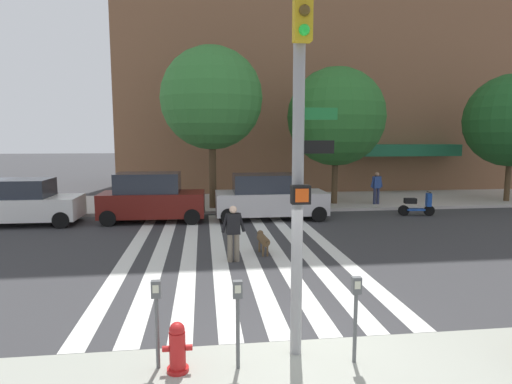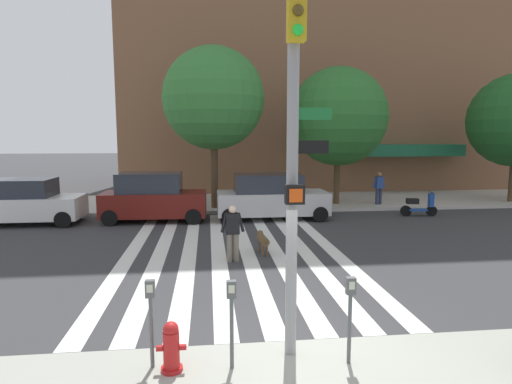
{
  "view_description": "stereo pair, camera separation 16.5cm",
  "coord_description": "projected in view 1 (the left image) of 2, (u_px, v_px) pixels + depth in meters",
  "views": [
    {
      "loc": [
        -1.64,
        -6.78,
        3.62
      ],
      "look_at": [
        0.05,
        6.73,
        1.83
      ],
      "focal_mm": 30.06,
      "sensor_mm": 36.0,
      "label": 1
    },
    {
      "loc": [
        -1.47,
        -6.8,
        3.62
      ],
      "look_at": [
        0.05,
        6.73,
        1.83
      ],
      "focal_mm": 30.06,
      "sensor_mm": 36.0,
      "label": 2
    }
  ],
  "objects": [
    {
      "name": "parking_meter_curbside",
      "position": [
        356.0,
        307.0,
        6.5
      ],
      "size": [
        0.14,
        0.11,
        1.36
      ],
      "color": "#515456",
      "rests_on": "sidewalk_near"
    },
    {
      "name": "traffic_light_pole",
      "position": [
        299.0,
        142.0,
        6.42
      ],
      "size": [
        0.74,
        0.46,
        5.8
      ],
      "color": "gray",
      "rests_on": "sidewalk_near"
    },
    {
      "name": "ground_plane",
      "position": [
        255.0,
        250.0,
        13.71
      ],
      "size": [
        160.0,
        160.0,
        0.0
      ],
      "primitive_type": "plane",
      "color": "#353538"
    },
    {
      "name": "pedestrian_bystander",
      "position": [
        377.0,
        186.0,
        21.82
      ],
      "size": [
        0.71,
        0.31,
        1.64
      ],
      "color": "#282D4C",
      "rests_on": "sidewalk_far"
    },
    {
      "name": "dog_on_leash",
      "position": [
        263.0,
        240.0,
        13.21
      ],
      "size": [
        0.32,
        1.15,
        0.65
      ],
      "color": "brown",
      "rests_on": "ground_plane"
    },
    {
      "name": "parked_car_near_curb",
      "position": [
        23.0,
        203.0,
        17.47
      ],
      "size": [
        4.38,
        2.05,
        1.88
      ],
      "color": "silver",
      "rests_on": "ground_plane"
    },
    {
      "name": "street_tree_further",
      "position": [
        512.0,
        121.0,
        22.51
      ],
      "size": [
        4.85,
        4.85,
        6.7
      ],
      "color": "#4C3823",
      "rests_on": "sidewalk_far"
    },
    {
      "name": "parked_scooter",
      "position": [
        417.0,
        205.0,
        19.46
      ],
      "size": [
        1.63,
        0.56,
        1.11
      ],
      "color": "black",
      "rests_on": "ground_plane"
    },
    {
      "name": "street_tree_middle",
      "position": [
        336.0,
        117.0,
        21.62
      ],
      "size": [
        4.95,
        4.95,
        6.9
      ],
      "color": "#4C3823",
      "rests_on": "sidewalk_far"
    },
    {
      "name": "pedestrian_dog_walker",
      "position": [
        233.0,
        230.0,
        12.29
      ],
      "size": [
        0.71,
        0.27,
        1.64
      ],
      "color": "#6B6051",
      "rests_on": "ground_plane"
    },
    {
      "name": "sidewalk_far",
      "position": [
        234.0,
        202.0,
        23.01
      ],
      "size": [
        80.0,
        6.0,
        0.15
      ],
      "primitive_type": "cube",
      "color": "#B6AEA7",
      "rests_on": "ground_plane"
    },
    {
      "name": "parked_car_third_in_line",
      "position": [
        270.0,
        197.0,
        18.71
      ],
      "size": [
        4.8,
        2.05,
        1.97
      ],
      "color": "#BDB9BA",
      "rests_on": "ground_plane"
    },
    {
      "name": "street_tree_nearest",
      "position": [
        212.0,
        99.0,
        20.19
      ],
      "size": [
        4.84,
        4.84,
        7.65
      ],
      "color": "#4C3823",
      "rests_on": "sidewalk_far"
    },
    {
      "name": "fire_hydrant",
      "position": [
        177.0,
        348.0,
        6.31
      ],
      "size": [
        0.44,
        0.32,
        0.76
      ],
      "color": "#B21A1B",
      "rests_on": "sidewalk_near"
    },
    {
      "name": "parking_meter_second_along",
      "position": [
        238.0,
        312.0,
        6.33
      ],
      "size": [
        0.14,
        0.11,
        1.36
      ],
      "color": "#515456",
      "rests_on": "sidewalk_near"
    },
    {
      "name": "parking_meter_third_along",
      "position": [
        157.0,
        312.0,
        6.34
      ],
      "size": [
        0.14,
        0.11,
        1.36
      ],
      "color": "#515456",
      "rests_on": "sidewalk_near"
    },
    {
      "name": "parked_car_behind_first",
      "position": [
        152.0,
        198.0,
        18.09
      ],
      "size": [
        4.37,
        1.98,
        2.08
      ],
      "color": "#5C1611",
      "rests_on": "ground_plane"
    },
    {
      "name": "crosswalk_stripes",
      "position": [
        233.0,
        250.0,
        13.61
      ],
      "size": [
        6.75,
        12.33,
        0.01
      ],
      "color": "silver",
      "rests_on": "ground_plane"
    }
  ]
}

